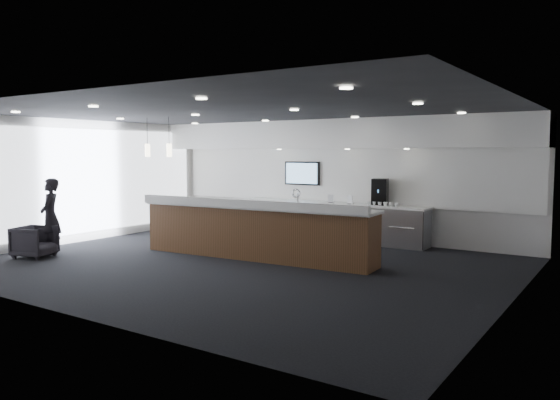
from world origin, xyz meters
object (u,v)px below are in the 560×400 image
Objects in this scene: coffee_machine at (380,192)px; lounge_guest at (50,216)px; service_counter at (255,231)px; armchair at (35,242)px.

lounge_guest is (-5.45, -5.12, -0.44)m from coffee_machine.
lounge_guest is at bearing -156.77° from service_counter.
service_counter reaches higher than armchair.
coffee_machine reaches higher than service_counter.
coffee_machine is (1.45, 3.07, 0.69)m from service_counter.
service_counter is 8.49× the size of coffee_machine.
coffee_machine is at bearing 60.92° from service_counter.
coffee_machine reaches higher than armchair.
armchair is 0.67m from lounge_guest.
coffee_machine is at bearing -63.35° from armchair.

